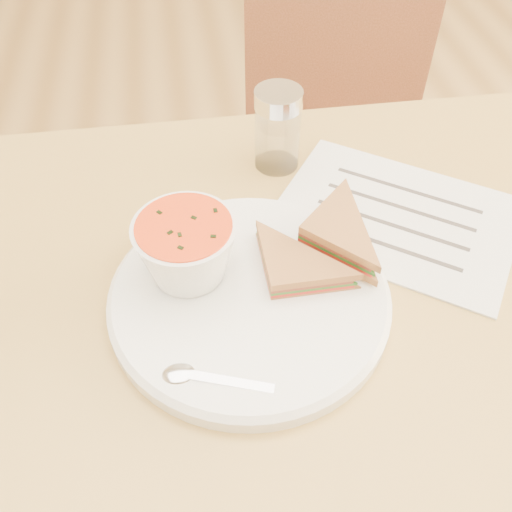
{
  "coord_description": "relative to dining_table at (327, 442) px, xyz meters",
  "views": [
    {
      "loc": [
        -0.17,
        -0.37,
        1.23
      ],
      "look_at": [
        -0.11,
        0.02,
        0.8
      ],
      "focal_mm": 40.0,
      "sensor_mm": 36.0,
      "label": 1
    }
  ],
  "objects": [
    {
      "name": "sandwich_half_b",
      "position": [
        -0.06,
        0.05,
        0.42
      ],
      "size": [
        0.14,
        0.14,
        0.03
      ],
      "primitive_type": null,
      "rotation": [
        0.0,
        0.0,
        -0.78
      ],
      "color": "#A36039",
      "rests_on": "plate"
    },
    {
      "name": "dining_table",
      "position": [
        0.0,
        0.0,
        0.0
      ],
      "size": [
        1.0,
        0.7,
        0.75
      ],
      "primitive_type": null,
      "color": "olive",
      "rests_on": "floor"
    },
    {
      "name": "spoon",
      "position": [
        -0.15,
        -0.1,
        0.4
      ],
      "size": [
        0.16,
        0.08,
        0.01
      ],
      "primitive_type": null,
      "rotation": [
        0.0,
        0.0,
        -0.32
      ],
      "color": "silver",
      "rests_on": "plate"
    },
    {
      "name": "soup_bowl",
      "position": [
        -0.18,
        0.04,
        0.43
      ],
      "size": [
        0.13,
        0.13,
        0.07
      ],
      "primitive_type": null,
      "rotation": [
        0.0,
        0.0,
        -0.21
      ],
      "color": "white",
      "rests_on": "plate"
    },
    {
      "name": "plate",
      "position": [
        -0.12,
        0.0,
        0.38
      ],
      "size": [
        0.31,
        0.31,
        0.02
      ],
      "primitive_type": null,
      "rotation": [
        0.0,
        0.0,
        -0.05
      ],
      "color": "white",
      "rests_on": "dining_table"
    },
    {
      "name": "chair_far",
      "position": [
        0.13,
        0.52,
        0.05
      ],
      "size": [
        0.43,
        0.43,
        0.86
      ],
      "primitive_type": null,
      "rotation": [
        0.0,
        0.0,
        3.0
      ],
      "color": "#5A301B",
      "rests_on": "floor"
    },
    {
      "name": "condiment_shaker",
      "position": [
        -0.05,
        0.23,
        0.43
      ],
      "size": [
        0.08,
        0.08,
        0.11
      ],
      "primitive_type": null,
      "rotation": [
        0.0,
        0.0,
        -0.3
      ],
      "color": "silver",
      "rests_on": "dining_table"
    },
    {
      "name": "sandwich_half_a",
      "position": [
        -0.1,
        -0.01,
        0.41
      ],
      "size": [
        0.1,
        0.1,
        0.03
      ],
      "primitive_type": null,
      "rotation": [
        0.0,
        0.0,
        0.01
      ],
      "color": "#A36039",
      "rests_on": "plate"
    },
    {
      "name": "paper_menu",
      "position": [
        0.07,
        0.11,
        0.38
      ],
      "size": [
        0.35,
        0.33,
        0.0
      ],
      "primitive_type": null,
      "rotation": [
        0.0,
        0.0,
        -0.61
      ],
      "color": "white",
      "rests_on": "dining_table"
    }
  ]
}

